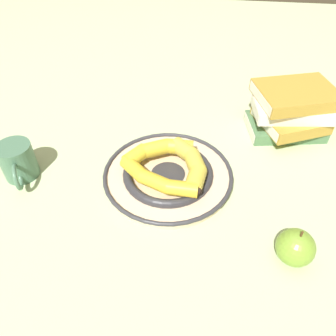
{
  "coord_description": "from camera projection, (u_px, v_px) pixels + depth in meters",
  "views": [
    {
      "loc": [
        -0.57,
        -0.05,
        0.56
      ],
      "look_at": [
        -0.02,
        0.02,
        0.04
      ],
      "focal_mm": 35.0,
      "sensor_mm": 36.0,
      "label": 1
    }
  ],
  "objects": [
    {
      "name": "ground_plane",
      "position": [
        178.0,
        175.0,
        0.8
      ],
      "size": [
        2.8,
        2.8,
        0.0
      ],
      "primitive_type": "plane",
      "color": "#B2C693"
    },
    {
      "name": "decorative_bowl",
      "position": [
        168.0,
        175.0,
        0.78
      ],
      "size": [
        0.31,
        0.31,
        0.03
      ],
      "color": "beige",
      "rests_on": "ground_plane"
    },
    {
      "name": "banana_a",
      "position": [
        192.0,
        164.0,
        0.75
      ],
      "size": [
        0.18,
        0.09,
        0.04
      ],
      "rotation": [
        0.0,
        0.0,
        6.64
      ],
      "color": "gold",
      "rests_on": "decorative_bowl"
    },
    {
      "name": "banana_b",
      "position": [
        158.0,
        150.0,
        0.79
      ],
      "size": [
        0.11,
        0.18,
        0.04
      ],
      "rotation": [
        0.0,
        0.0,
        8.34
      ],
      "color": "yellow",
      "rests_on": "decorative_bowl"
    },
    {
      "name": "banana_c",
      "position": [
        155.0,
        179.0,
        0.72
      ],
      "size": [
        0.11,
        0.2,
        0.03
      ],
      "rotation": [
        0.0,
        0.0,
        10.6
      ],
      "color": "gold",
      "rests_on": "decorative_bowl"
    },
    {
      "name": "book_stack",
      "position": [
        290.0,
        112.0,
        0.88
      ],
      "size": [
        0.22,
        0.24,
        0.13
      ],
      "rotation": [
        0.0,
        0.0,
        1.85
      ],
      "color": "#4C754C",
      "rests_on": "ground_plane"
    },
    {
      "name": "coffee_mug",
      "position": [
        18.0,
        161.0,
        0.77
      ],
      "size": [
        0.12,
        0.08,
        0.09
      ],
      "rotation": [
        0.0,
        0.0,
        3.59
      ],
      "color": "#477056",
      "rests_on": "ground_plane"
    },
    {
      "name": "apple",
      "position": [
        295.0,
        247.0,
        0.61
      ],
      "size": [
        0.07,
        0.07,
        0.08
      ],
      "color": "olive",
      "rests_on": "ground_plane"
    }
  ]
}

